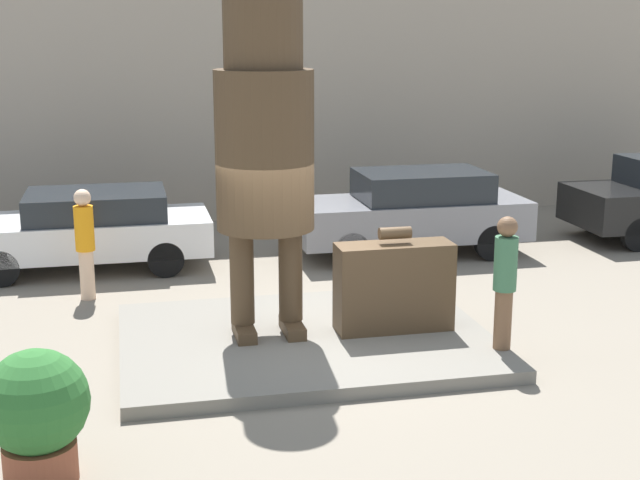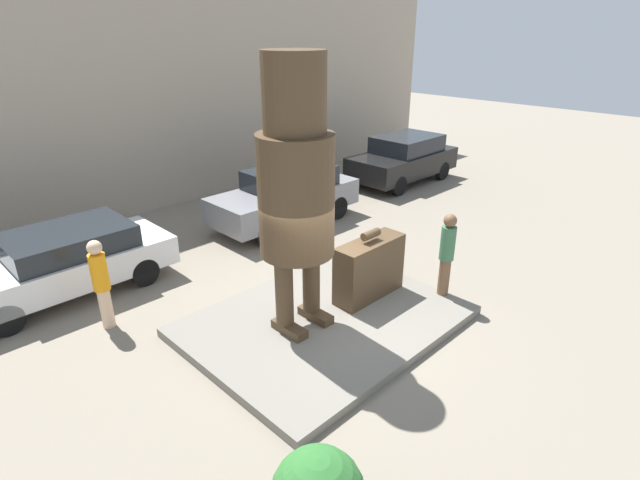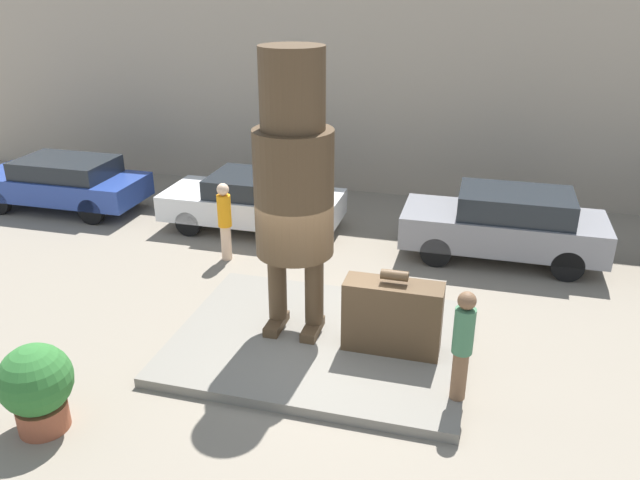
% 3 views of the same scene
% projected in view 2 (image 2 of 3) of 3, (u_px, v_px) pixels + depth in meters
% --- Properties ---
extents(ground_plane, '(60.00, 60.00, 0.00)m').
position_uv_depth(ground_plane, '(325.00, 325.00, 9.53)').
color(ground_plane, gray).
extents(pedestal, '(4.92, 3.81, 0.17)m').
position_uv_depth(pedestal, '(325.00, 321.00, 9.50)').
color(pedestal, slate).
rests_on(pedestal, ground_plane).
extents(building_backdrop, '(28.00, 0.60, 6.23)m').
position_uv_depth(building_backdrop, '(107.00, 109.00, 13.83)').
color(building_backdrop, tan).
rests_on(building_backdrop, ground_plane).
extents(statue_figure, '(1.29, 1.29, 4.77)m').
position_uv_depth(statue_figure, '(296.00, 178.00, 8.16)').
color(statue_figure, '#4C3823').
rests_on(statue_figure, pedestal).
extents(giant_suitcase, '(1.59, 0.55, 1.44)m').
position_uv_depth(giant_suitcase, '(369.00, 268.00, 9.99)').
color(giant_suitcase, '#4C3823').
rests_on(giant_suitcase, pedestal).
extents(tourist, '(0.30, 0.30, 1.74)m').
position_uv_depth(tourist, '(447.00, 251.00, 9.92)').
color(tourist, brown).
rests_on(tourist, pedestal).
extents(parked_car_white, '(4.37, 1.87, 1.39)m').
position_uv_depth(parked_car_white, '(64.00, 260.00, 10.40)').
color(parked_car_white, silver).
rests_on(parked_car_white, ground_plane).
extents(parked_car_grey, '(4.35, 1.74, 1.59)m').
position_uv_depth(parked_car_grey, '(286.00, 195.00, 14.06)').
color(parked_car_grey, gray).
rests_on(parked_car_grey, ground_plane).
extents(parked_car_black, '(4.25, 1.89, 1.65)m').
position_uv_depth(parked_car_black, '(404.00, 158.00, 17.80)').
color(parked_car_black, black).
rests_on(parked_car_black, ground_plane).
extents(worker_hivis, '(0.30, 0.30, 1.77)m').
position_uv_depth(worker_hivis, '(101.00, 281.00, 9.10)').
color(worker_hivis, beige).
rests_on(worker_hivis, ground_plane).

